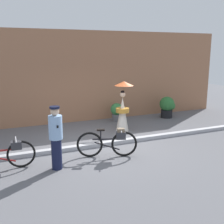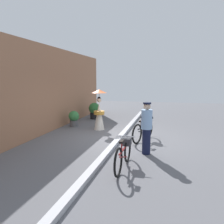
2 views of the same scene
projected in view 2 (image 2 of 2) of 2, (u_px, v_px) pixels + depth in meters
The scene contains 9 objects.
ground_plane at pixel (121, 138), 9.03m from camera, with size 30.00×30.00×0.00m, color slate.
building_wall at pixel (41, 90), 9.60m from camera, with size 14.00×0.40×3.76m, color #9E6B4C.
sidewalk_curb at pixel (121, 136), 9.02m from camera, with size 14.00×0.20×0.12m, color #B2B2B7.
bicycle_near_officer at pixel (144, 129), 8.59m from camera, with size 1.63×0.67×0.82m.
bicycle_far_side at pixel (124, 153), 5.94m from camera, with size 1.77×0.48×0.80m.
person_officer at pixel (147, 127), 6.99m from camera, with size 0.34×0.38×1.62m.
person_with_parasol at pixel (99, 111), 10.43m from camera, with size 0.70×0.70×1.86m.
potted_plant_by_door at pixel (74, 118), 11.23m from camera, with size 0.53×0.52×0.77m.
potted_plant_small at pixel (95, 110), 13.39m from camera, with size 0.67×0.66×0.95m.
Camera 2 is at (-8.61, -1.80, 2.31)m, focal length 36.36 mm.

